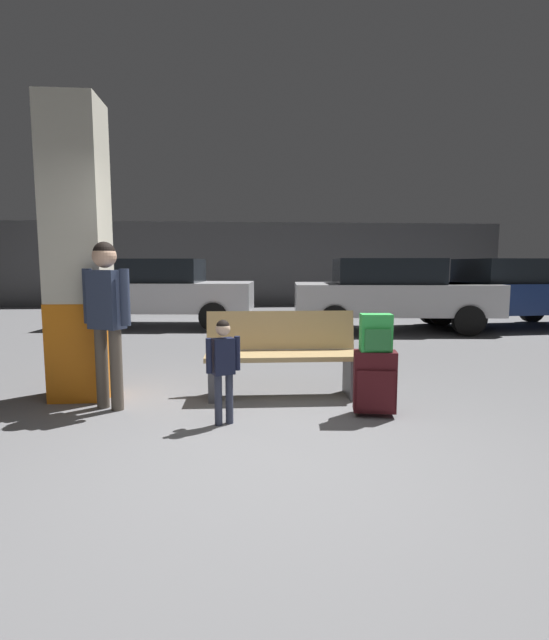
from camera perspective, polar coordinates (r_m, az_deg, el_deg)
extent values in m
cube|color=slate|center=(7.38, -3.13, -4.50)|extent=(18.00, 18.00, 0.10)
cube|color=#565658|center=(16.10, -3.97, 6.77)|extent=(18.00, 0.12, 2.80)
cube|color=orange|center=(5.34, -22.16, -3.33)|extent=(0.57, 0.57, 1.00)
cube|color=beige|center=(5.30, -22.90, 12.97)|extent=(0.56, 0.56, 2.02)
cube|color=tan|center=(4.92, 0.96, -4.36)|extent=(1.61, 0.47, 0.05)
cube|color=tan|center=(5.13, 0.75, -1.25)|extent=(1.60, 0.14, 0.42)
cube|color=#4C4C51|center=(4.97, -7.42, -7.05)|extent=(0.09, 0.40, 0.41)
cube|color=#4C4C51|center=(5.08, 9.14, -6.79)|extent=(0.09, 0.40, 0.41)
cube|color=#471419|center=(4.45, 12.03, -7.24)|extent=(0.41, 0.27, 0.56)
cube|color=#471419|center=(4.36, 12.16, -8.36)|extent=(0.34, 0.09, 0.36)
cube|color=#A5A5AA|center=(4.47, 12.01, -3.66)|extent=(0.14, 0.05, 0.02)
cylinder|color=black|center=(4.60, 9.81, -10.64)|extent=(0.03, 0.05, 0.04)
cylinder|color=black|center=(4.63, 13.83, -10.61)|extent=(0.03, 0.05, 0.04)
cube|color=green|center=(4.36, 12.17, -1.50)|extent=(0.30, 0.19, 0.34)
cube|color=#2B773A|center=(4.28, 12.39, -2.35)|extent=(0.23, 0.05, 0.19)
cylinder|color=black|center=(4.35, 12.22, 0.56)|extent=(0.06, 0.03, 0.02)
cylinder|color=#33384C|center=(4.19, -5.49, -9.44)|extent=(0.07, 0.07, 0.45)
cylinder|color=#33384C|center=(4.15, -6.81, -9.60)|extent=(0.07, 0.07, 0.45)
cube|color=#191E38|center=(4.08, -6.21, -4.39)|extent=(0.21, 0.17, 0.32)
cylinder|color=#191E38|center=(4.13, -4.53, -4.02)|extent=(0.05, 0.05, 0.30)
cylinder|color=#191E38|center=(4.03, -7.94, -4.31)|extent=(0.05, 0.05, 0.30)
sphere|color=beige|center=(4.04, -6.26, -1.03)|extent=(0.13, 0.13, 0.13)
sphere|color=black|center=(4.04, -6.26, -0.79)|extent=(0.12, 0.12, 0.12)
cylinder|color=red|center=(4.14, -7.52, -4.02)|extent=(0.06, 0.06, 0.10)
cylinder|color=red|center=(4.13, -7.54, -3.00)|extent=(0.01, 0.01, 0.06)
cylinder|color=brown|center=(4.75, -18.60, -5.74)|extent=(0.12, 0.12, 0.78)
cylinder|color=brown|center=(4.87, -20.15, -5.49)|extent=(0.12, 0.12, 0.78)
cube|color=#2D3851|center=(4.72, -19.70, 2.34)|extent=(0.37, 0.32, 0.55)
cylinder|color=#2D3851|center=(4.56, -17.65, 2.63)|extent=(0.09, 0.09, 0.53)
cylinder|color=#2D3851|center=(4.88, -21.65, 2.72)|extent=(0.09, 0.09, 0.53)
sphere|color=tan|center=(4.71, -19.90, 7.30)|extent=(0.22, 0.22, 0.22)
sphere|color=black|center=(4.71, -19.92, 7.68)|extent=(0.20, 0.20, 0.20)
cube|color=silver|center=(10.95, -13.56, 2.80)|extent=(4.25, 2.10, 0.64)
cube|color=black|center=(10.97, -14.41, 5.81)|extent=(2.24, 1.74, 0.52)
cylinder|color=black|center=(11.52, -6.23, 1.28)|extent=(0.62, 0.26, 0.60)
cylinder|color=black|center=(9.94, -7.41, 0.40)|extent=(0.62, 0.26, 0.60)
cylinder|color=black|center=(12.13, -18.51, 1.25)|extent=(0.62, 0.26, 0.60)
cylinder|color=black|center=(10.64, -21.39, 0.41)|extent=(0.62, 0.26, 0.60)
cube|color=silver|center=(10.25, 14.10, 2.52)|extent=(4.25, 2.12, 0.64)
cube|color=black|center=(10.20, 13.36, 5.79)|extent=(2.25, 1.75, 0.52)
cylinder|color=black|center=(11.40, 19.55, 0.88)|extent=(0.62, 0.26, 0.60)
cylinder|color=black|center=(9.90, 22.41, -0.08)|extent=(0.62, 0.26, 0.60)
cylinder|color=black|center=(10.87, 6.41, 0.96)|extent=(0.62, 0.26, 0.60)
cylinder|color=black|center=(9.29, 7.27, -0.04)|extent=(0.62, 0.26, 0.60)
cube|color=navy|center=(11.57, 26.16, 2.49)|extent=(4.23, 2.04, 0.64)
cube|color=black|center=(11.64, 26.92, 5.34)|extent=(2.22, 1.71, 0.52)
cylinder|color=black|center=(10.22, 22.72, 0.10)|extent=(0.61, 0.25, 0.60)
cylinder|color=black|center=(11.59, 18.53, 1.01)|extent=(0.61, 0.25, 0.60)
cylinder|color=black|center=(13.02, 28.70, 1.12)|extent=(0.61, 0.25, 0.60)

